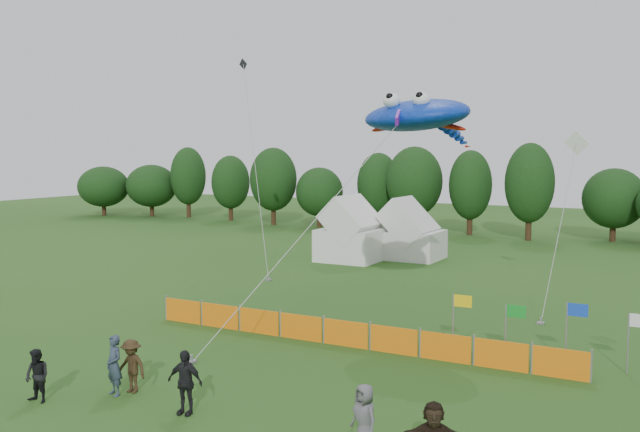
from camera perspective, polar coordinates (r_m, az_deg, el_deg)
The scene contains 14 objects.
ground at distance 21.67m, azimuth -7.95°, elevation -15.16°, with size 160.00×160.00×0.00m, color #234C16.
treeline at distance 62.15m, azimuth 18.95°, elevation 1.93°, with size 104.57×8.78×8.36m.
tent_left at distance 48.58m, azimuth 2.52°, elevation -1.49°, with size 4.03×4.03×3.56m.
tent_right at distance 49.84m, azimuth 7.08°, elevation -1.54°, with size 4.58×3.66×3.23m.
barrier_fence at distance 27.83m, azimuth 2.06°, elevation -9.38°, with size 17.90×0.06×1.00m.
flag_row at distance 26.28m, azimuth 21.41°, elevation -8.53°, with size 10.73×0.56×2.25m.
spectator_a at distance 23.31m, azimuth -16.14°, elevation -11.40°, with size 0.69×0.45×1.88m, color #2D3A4C.
spectator_b at distance 23.44m, azimuth -21.69°, elevation -11.81°, with size 0.79×0.61×1.62m, color black.
spectator_c at distance 23.43m, azimuth -14.86°, elevation -11.52°, with size 1.09×0.63×1.69m, color #342615.
spectator_d at distance 21.28m, azimuth -10.76°, elevation -12.92°, with size 1.10×0.46×1.87m, color black.
spectator_e at distance 18.57m, azimuth 3.58°, elevation -15.83°, with size 0.85×0.55×1.74m, color #58575D.
stingray_kite at distance 31.12m, azimuth 8.00°, elevation 7.91°, with size 8.19×16.30×9.96m.
small_kite_white at distance 35.29m, azimuth 19.19°, elevation 2.04°, with size 1.22×5.21×8.50m.
small_kite_dark at distance 45.81m, azimuth -5.33°, elevation 5.02°, with size 6.91×7.07×13.82m.
Camera 1 is at (12.22, -16.21, 7.57)m, focal length 40.00 mm.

